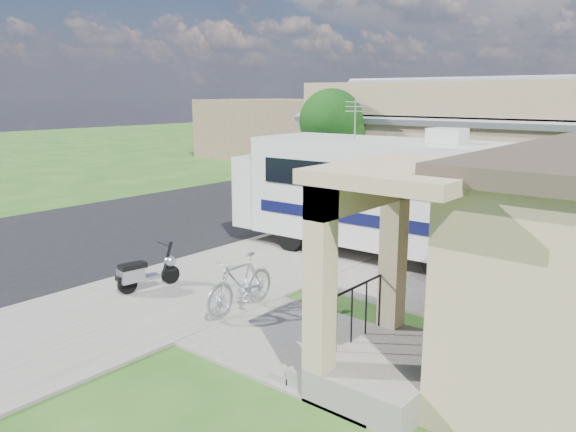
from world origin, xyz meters
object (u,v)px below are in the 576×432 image
Objects in this scene: motorhome at (377,191)px; pickup_truck at (340,174)px; garden_hose at (381,339)px; van at (410,158)px; shrub at (500,245)px; scooter at (145,273)px; bicycle at (240,286)px.

motorhome is 10.92m from pickup_truck.
garden_hose is (3.05, -4.83, -1.69)m from motorhome.
motorhome is 1.43× the size of van.
garden_hose is at bearing -118.17° from shrub.
scooter is 22.23m from van.
pickup_truck is at bearing 114.91° from bicycle.
shrub is at bearing 31.70° from bicycle.
bicycle is at bearing -146.20° from shrub.
garden_hose is at bearing 123.15° from pickup_truck.
van is 23.11m from garden_hose.
motorhome is 2.67× the size of shrub.
motorhome is at bearing 125.66° from pickup_truck.
shrub is at bearing 61.83° from garden_hose.
scooter is at bearing -154.05° from shrub.
bicycle is 0.35× the size of pickup_truck.
scooter is 3.57× the size of garden_hose.
motorhome is 6.48m from scooter.
bicycle is 15.45m from pickup_truck.
pickup_truck is (-4.49, 14.24, 0.30)m from scooter.
shrub is (4.24, -2.60, -0.21)m from motorhome.
motorhome is 5.51m from bicycle.
motorhome reaches higher than scooter.
shrub reaches higher than bicycle.
shrub is 0.57× the size of pickup_truck.
bicycle is 0.33× the size of van.
bicycle is 22.46m from van.
scooter is at bearing -115.25° from motorhome.
scooter is at bearing 103.62° from pickup_truck.
shrub is 7.51m from scooter.
shrub reaches higher than garden_hose.
pickup_truck is at bearing 116.84° from scooter.
pickup_truck is (-7.02, 13.76, 0.18)m from bicycle.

